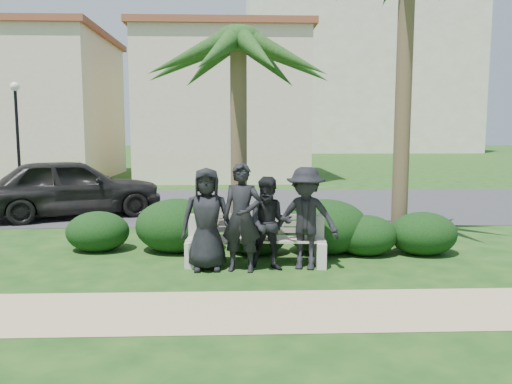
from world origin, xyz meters
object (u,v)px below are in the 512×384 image
park_bench (256,243)px  palm_left (238,42)px  man_a (207,219)px  car_a (72,187)px  street_lamp (17,117)px  man_b (242,218)px  man_d (306,218)px  man_c (270,224)px

park_bench → palm_left: palm_left is taller
man_a → car_a: man_a is taller
street_lamp → park_bench: 14.83m
man_b → palm_left: (-0.04, 1.50, 3.13)m
park_bench → man_d: size_ratio=1.41×
car_a → street_lamp: bearing=10.5°
man_b → palm_left: 3.47m
street_lamp → man_b: size_ratio=2.33×
park_bench → car_a: 7.21m
man_c → man_b: bearing=-168.4°
man_a → palm_left: bearing=66.1°
street_lamp → man_c: bearing=-52.1°
man_a → man_c: 1.07m
street_lamp → man_d: 15.50m
man_a → man_d: man_d is taller
street_lamp → man_b: bearing=-53.7°
car_a → park_bench: bearing=-159.7°
man_a → palm_left: (0.55, 1.39, 3.17)m
man_c → palm_left: (-0.51, 1.45, 3.24)m
man_d → man_a: bearing=-164.8°
palm_left → car_a: bearing=138.1°
palm_left → man_c: bearing=-70.5°
man_d → street_lamp: bearing=145.4°
man_a → palm_left: palm_left is taller
street_lamp → man_a: (8.15, -11.79, -2.07)m
man_b → palm_left: palm_left is taller
man_a → car_a: bearing=124.0°
street_lamp → park_bench: bearing=-52.0°
park_bench → man_d: 1.02m
man_a → man_b: (0.60, -0.11, 0.04)m
street_lamp → car_a: 7.77m
street_lamp → park_bench: size_ratio=1.73×
man_c → palm_left: bearing=115.1°
park_bench → man_c: (0.22, -0.33, 0.41)m
man_b → man_c: (0.47, 0.05, -0.12)m
park_bench → man_c: size_ratio=1.55×
palm_left → car_a: size_ratio=1.04×
man_d → palm_left: palm_left is taller
man_a → man_d: size_ratio=1.00×
man_b → man_c: man_b is taller
park_bench → man_b: (-0.25, -0.38, 0.53)m
park_bench → man_b: size_ratio=1.35×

